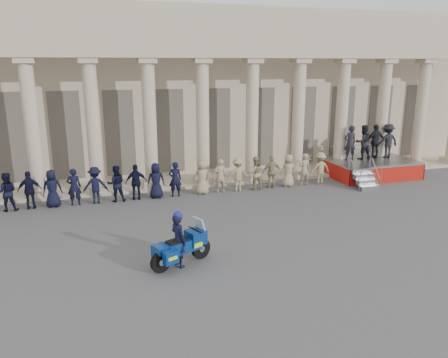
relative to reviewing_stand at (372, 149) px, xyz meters
The scene contains 6 objects.
ground 13.00m from the reviewing_stand, 145.91° to the right, with size 90.00×90.00×0.00m, color #454547.
building 13.41m from the reviewing_stand, 144.91° to the left, with size 40.00×12.50×9.00m.
officer_rank 13.24m from the reviewing_stand, behind, with size 20.10×0.63×1.65m.
reviewing_stand is the anchor object (origin of this frame).
motorcycle 14.64m from the reviewing_stand, 147.26° to the right, with size 2.04×1.29×1.39m.
rider 14.74m from the reviewing_stand, 147.32° to the right, with size 0.62×0.73×1.78m.
Camera 1 is at (-3.98, -12.91, 6.04)m, focal length 35.00 mm.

